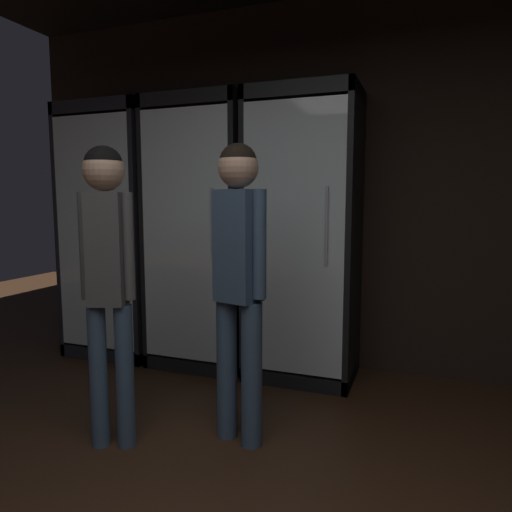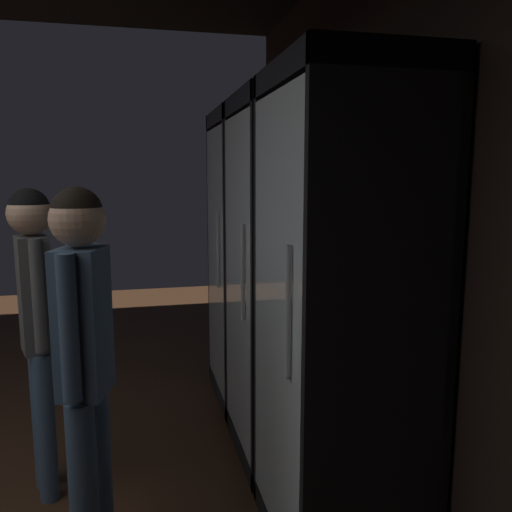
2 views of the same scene
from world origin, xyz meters
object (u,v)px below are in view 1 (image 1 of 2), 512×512
object	(u,v)px
cooler_left	(205,237)
cooler_center	(305,240)
cooler_far_left	(120,234)
shopper_near	(239,265)
shopper_far	(107,260)

from	to	relation	value
cooler_left	cooler_center	world-z (taller)	same
cooler_far_left	cooler_center	bearing A→B (deg)	-0.04
shopper_near	shopper_far	distance (m)	0.67
cooler_far_left	cooler_left	world-z (taller)	same
cooler_left	shopper_far	size ratio (longest dim) A/B	1.32
shopper_near	shopper_far	world-z (taller)	shopper_near
cooler_left	shopper_near	bearing A→B (deg)	-55.87
cooler_far_left	cooler_center	world-z (taller)	same
cooler_far_left	cooler_center	xyz separation A→B (m)	(1.62, -0.00, -0.01)
cooler_left	cooler_center	bearing A→B (deg)	0.12
cooler_far_left	shopper_near	world-z (taller)	cooler_far_left
cooler_far_left	shopper_far	distance (m)	1.66
shopper_near	shopper_far	size ratio (longest dim) A/B	1.01
shopper_near	cooler_left	bearing A→B (deg)	124.13
cooler_center	shopper_near	distance (m)	1.09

